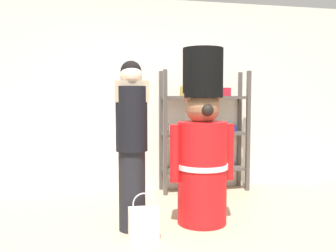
% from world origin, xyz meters
% --- Properties ---
extents(back_wall, '(6.40, 0.12, 2.60)m').
position_xyz_m(back_wall, '(0.00, 2.20, 1.30)').
color(back_wall, silver).
rests_on(back_wall, ground_plane).
extents(merchandise_shelf, '(1.20, 0.35, 1.64)m').
position_xyz_m(merchandise_shelf, '(0.68, 1.98, 0.82)').
color(merchandise_shelf, '#4C4742').
rests_on(merchandise_shelf, ground_plane).
extents(teddy_bear_guard, '(0.67, 0.52, 1.76)m').
position_xyz_m(teddy_bear_guard, '(0.25, 0.71, 0.80)').
color(teddy_bear_guard, red).
rests_on(teddy_bear_guard, ground_plane).
extents(person_shopper, '(0.32, 0.30, 1.62)m').
position_xyz_m(person_shopper, '(-0.46, 0.67, 0.86)').
color(person_shopper, black).
rests_on(person_shopper, ground_plane).
extents(shopping_bag, '(0.27, 0.14, 0.43)m').
position_xyz_m(shopping_bag, '(-0.39, 0.40, 0.15)').
color(shopping_bag, silver).
rests_on(shopping_bag, ground_plane).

